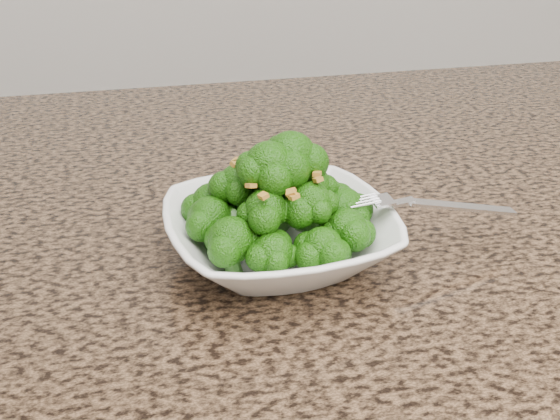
{
  "coord_description": "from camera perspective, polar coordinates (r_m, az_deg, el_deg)",
  "views": [
    {
      "loc": [
        -0.21,
        -0.27,
        1.22
      ],
      "look_at": [
        -0.09,
        0.26,
        0.95
      ],
      "focal_mm": 45.0,
      "sensor_mm": 36.0,
      "label": 1
    }
  ],
  "objects": [
    {
      "name": "bowl",
      "position": [
        0.62,
        0.0,
        -2.11
      ],
      "size": [
        0.21,
        0.21,
        0.05
      ],
      "primitive_type": "imported",
      "rotation": [
        0.0,
        0.0,
        0.08
      ],
      "color": "white",
      "rests_on": "granite_counter"
    },
    {
      "name": "fork",
      "position": [
        0.62,
        10.26,
        0.67
      ],
      "size": [
        0.18,
        0.03,
        0.01
      ],
      "primitive_type": null,
      "rotation": [
        0.0,
        0.0,
        0.02
      ],
      "color": "silver",
      "rests_on": "bowl"
    },
    {
      "name": "broccoli_pile",
      "position": [
        0.59,
        0.0,
        3.21
      ],
      "size": [
        0.18,
        0.18,
        0.08
      ],
      "primitive_type": null,
      "color": "#1F600B",
      "rests_on": "bowl"
    },
    {
      "name": "granite_counter",
      "position": [
        0.7,
        6.63,
        -2.46
      ],
      "size": [
        1.64,
        1.04,
        0.03
      ],
      "primitive_type": "cube",
      "color": "brown",
      "rests_on": "cabinet"
    },
    {
      "name": "garlic_topping",
      "position": [
        0.58,
        0.0,
        6.96
      ],
      "size": [
        0.11,
        0.11,
        0.01
      ],
      "primitive_type": null,
      "color": "#C18A2F",
      "rests_on": "broccoli_pile"
    }
  ]
}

